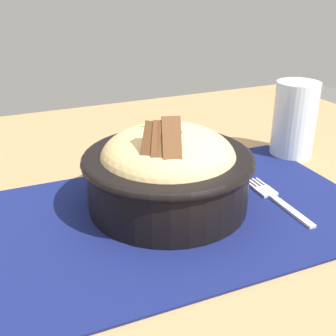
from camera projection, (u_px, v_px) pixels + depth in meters
The scene contains 5 objects.
table at pixel (177, 262), 0.55m from camera, with size 1.05×0.97×0.76m.
placemat at pixel (184, 212), 0.51m from camera, with size 0.45×0.29×0.00m, color #11194C.
bowl at pixel (168, 169), 0.51m from camera, with size 0.21×0.21×0.13m.
fork at pixel (275, 199), 0.54m from camera, with size 0.02×0.13×0.00m.
drinking_glass at pixel (294, 124), 0.66m from camera, with size 0.07×0.07×0.12m.
Camera 1 is at (-0.20, -0.41, 1.03)m, focal length 45.23 mm.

